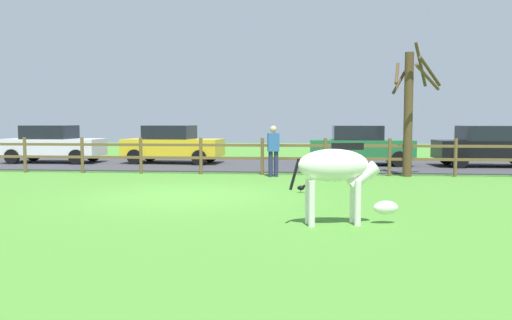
{
  "coord_description": "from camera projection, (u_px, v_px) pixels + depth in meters",
  "views": [
    {
      "loc": [
        2.92,
        -12.2,
        1.78
      ],
      "look_at": [
        1.63,
        0.94,
        0.8
      ],
      "focal_mm": 36.57,
      "sensor_mm": 36.0,
      "label": 1
    }
  ],
  "objects": [
    {
      "name": "crow_on_grass",
      "position": [
        301.0,
        188.0,
        13.01
      ],
      "size": [
        0.21,
        0.1,
        0.2
      ],
      "color": "black",
      "rests_on": "ground_plane"
    },
    {
      "name": "parking_asphalt",
      "position": [
        237.0,
        163.0,
        21.75
      ],
      "size": [
        28.0,
        7.4,
        0.05
      ],
      "primitive_type": "cube",
      "color": "#38383D",
      "rests_on": "ground_plane"
    },
    {
      "name": "paddock_fence",
      "position": [
        201.0,
        153.0,
        17.5
      ],
      "size": [
        20.85,
        0.11,
        1.23
      ],
      "color": "brown",
      "rests_on": "ground_plane"
    },
    {
      "name": "parked_car_yellow",
      "position": [
        172.0,
        144.0,
        21.56
      ],
      "size": [
        4.11,
        2.12,
        1.56
      ],
      "color": "yellow",
      "rests_on": "parking_asphalt"
    },
    {
      "name": "parked_car_white",
      "position": [
        53.0,
        144.0,
        21.8
      ],
      "size": [
        4.02,
        1.91,
        1.56
      ],
      "color": "white",
      "rests_on": "parking_asphalt"
    },
    {
      "name": "bare_tree",
      "position": [
        410.0,
        108.0,
        16.63
      ],
      "size": [
        1.58,
        1.57,
        4.23
      ],
      "color": "#513A23",
      "rests_on": "ground_plane"
    },
    {
      "name": "ground_plane",
      "position": [
        185.0,
        195.0,
        12.53
      ],
      "size": [
        60.0,
        60.0,
        0.0
      ],
      "primitive_type": "plane",
      "color": "#47842D"
    },
    {
      "name": "visitor_near_fence",
      "position": [
        273.0,
        149.0,
        16.69
      ],
      "size": [
        0.4,
        0.3,
        1.64
      ],
      "color": "#232847",
      "rests_on": "ground_plane"
    },
    {
      "name": "zebra",
      "position": [
        338.0,
        171.0,
        8.93
      ],
      "size": [
        1.92,
        0.73,
        1.41
      ],
      "color": "white",
      "rests_on": "ground_plane"
    },
    {
      "name": "parked_car_green",
      "position": [
        360.0,
        145.0,
        20.66
      ],
      "size": [
        4.01,
        1.91,
        1.56
      ],
      "color": "#236B38",
      "rests_on": "parking_asphalt"
    },
    {
      "name": "parked_car_black",
      "position": [
        489.0,
        146.0,
        19.91
      ],
      "size": [
        4.03,
        1.94,
        1.56
      ],
      "color": "black",
      "rests_on": "parking_asphalt"
    }
  ]
}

